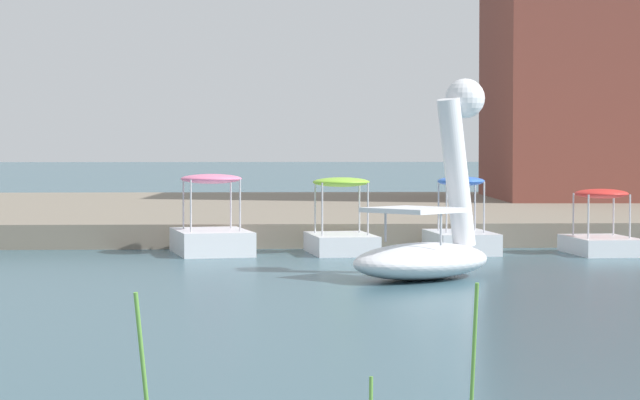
{
  "coord_description": "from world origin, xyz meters",
  "views": [
    {
      "loc": [
        0.76,
        -5.84,
        2.19
      ],
      "look_at": [
        2.06,
        19.07,
        1.22
      ],
      "focal_mm": 74.3,
      "sensor_mm": 36.0,
      "label": 1
    }
  ],
  "objects_px": {
    "pedal_boat_blue": "(461,233)",
    "swan_boat": "(430,232)",
    "pedal_boat_lime": "(341,231)",
    "pedal_boat_pink": "(211,231)",
    "pedal_boat_red": "(601,234)"
  },
  "relations": [
    {
      "from": "pedal_boat_blue",
      "to": "pedal_boat_lime",
      "type": "bearing_deg",
      "value": -178.56
    },
    {
      "from": "swan_boat",
      "to": "pedal_boat_pink",
      "type": "bearing_deg",
      "value": 125.46
    },
    {
      "from": "swan_boat",
      "to": "pedal_boat_pink",
      "type": "distance_m",
      "value": 6.62
    },
    {
      "from": "swan_boat",
      "to": "pedal_boat_blue",
      "type": "height_order",
      "value": "swan_boat"
    },
    {
      "from": "pedal_boat_lime",
      "to": "pedal_boat_blue",
      "type": "bearing_deg",
      "value": 1.44
    },
    {
      "from": "pedal_boat_blue",
      "to": "swan_boat",
      "type": "bearing_deg",
      "value": -104.46
    },
    {
      "from": "pedal_boat_pink",
      "to": "pedal_boat_red",
      "type": "bearing_deg",
      "value": -3.19
    },
    {
      "from": "pedal_boat_pink",
      "to": "pedal_boat_lime",
      "type": "xyz_separation_m",
      "value": [
        2.7,
        -0.06,
        -0.02
      ]
    },
    {
      "from": "pedal_boat_red",
      "to": "pedal_boat_lime",
      "type": "bearing_deg",
      "value": 175.84
    },
    {
      "from": "pedal_boat_lime",
      "to": "pedal_boat_pink",
      "type": "bearing_deg",
      "value": 178.76
    },
    {
      "from": "swan_boat",
      "to": "pedal_boat_lime",
      "type": "distance_m",
      "value": 5.46
    },
    {
      "from": "pedal_boat_lime",
      "to": "pedal_boat_red",
      "type": "distance_m",
      "value": 5.4
    },
    {
      "from": "pedal_boat_pink",
      "to": "pedal_boat_blue",
      "type": "xyz_separation_m",
      "value": [
        5.23,
        0.0,
        -0.07
      ]
    },
    {
      "from": "swan_boat",
      "to": "pedal_boat_lime",
      "type": "bearing_deg",
      "value": 102.03
    },
    {
      "from": "pedal_boat_pink",
      "to": "pedal_boat_blue",
      "type": "bearing_deg",
      "value": 0.05
    }
  ]
}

